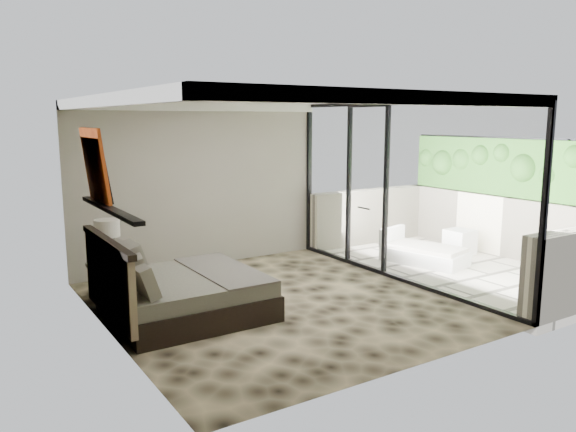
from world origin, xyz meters
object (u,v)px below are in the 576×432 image
lounger (422,253)px  nightstand (107,284)px  bed (178,292)px  ottoman (460,242)px  table_lamp (107,236)px

lounger → nightstand: bearing=155.2°
bed → lounger: bed is taller
bed → nightstand: (-0.59, 1.20, -0.09)m
nightstand → ottoman: 6.43m
ottoman → lounger: lounger is taller
table_lamp → bed: bearing=-63.9°
bed → nightstand: size_ratio=4.27×
bed → ottoman: (5.79, 0.39, -0.09)m
bed → table_lamp: table_lamp is taller
bed → nightstand: 1.34m
table_lamp → lounger: (5.25, -0.86, -0.75)m
bed → lounger: size_ratio=1.24×
ottoman → lounger: bearing=-174.8°
nightstand → lounger: 5.36m
nightstand → table_lamp: bearing=-44.7°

